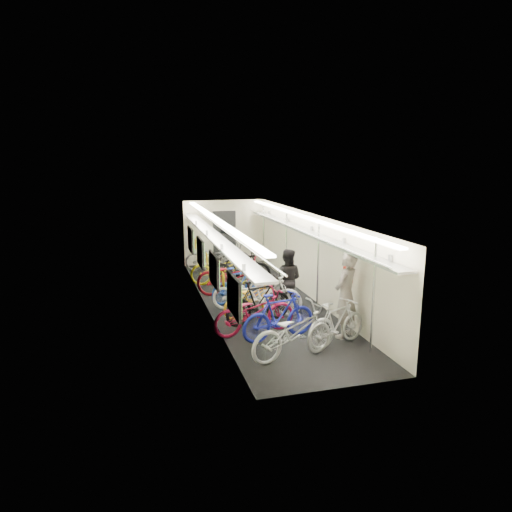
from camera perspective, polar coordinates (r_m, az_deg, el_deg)
train_car_shell at (r=12.82m, az=-1.84°, el=2.07°), size 10.00×10.00×10.00m
bicycle_0 at (r=9.16m, az=4.89°, el=-9.37°), size 2.14×1.26×1.06m
bicycle_1 at (r=9.98m, az=2.88°, el=-7.51°), size 1.83×0.84×1.06m
bicycle_2 at (r=10.30m, az=-0.19°, el=-7.00°), size 2.02×0.96×1.02m
bicycle_3 at (r=10.93m, az=0.38°, el=-5.68°), size 1.88×0.99×1.09m
bicycle_4 at (r=11.53m, az=-0.54°, el=-5.18°), size 1.84×1.26×0.92m
bicycle_5 at (r=11.43m, az=1.16°, el=-4.81°), size 1.92×1.14×1.12m
bicycle_6 at (r=11.84m, az=-1.22°, el=-4.66°), size 1.89×1.30×0.94m
bicycle_7 at (r=12.51m, az=-2.16°, el=-3.57°), size 1.76×1.00×1.02m
bicycle_8 at (r=13.02m, az=-2.76°, el=-2.67°), size 2.30×1.52×1.14m
bicycle_9 at (r=14.10m, az=-2.03°, el=-1.48°), size 1.99×0.79×1.16m
bicycle_10 at (r=14.33m, az=-4.22°, el=-1.49°), size 2.08×0.91×1.06m
bicycle_11 at (r=9.73m, az=10.04°, el=-8.35°), size 1.74×1.10×1.02m
bicycle_12 at (r=15.97m, az=-5.36°, el=-0.15°), size 2.10×1.26×1.04m
bicycle_14 at (r=16.08m, az=-3.66°, el=-0.17°), size 1.94×1.12×0.97m
passenger_near at (r=10.19m, az=11.15°, el=-4.77°), size 0.84×0.79×1.93m
passenger_mid at (r=11.85m, az=3.88°, el=-2.96°), size 0.99×0.92×1.62m
backpack at (r=10.66m, az=11.59°, el=-2.27°), size 0.27×0.16×0.38m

